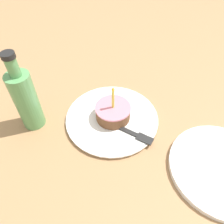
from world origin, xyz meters
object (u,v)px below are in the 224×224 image
cake_slice (113,112)px  fork (130,132)px  plate (112,118)px  bottle (26,99)px  side_plate (222,168)px

cake_slice → fork: bearing=-83.0°
plate → cake_slice: bearing=-41.5°
fork → bottle: bottle is taller
fork → side_plate: bearing=-57.5°
cake_slice → fork: size_ratio=0.79×
cake_slice → fork: (0.01, -0.07, -0.02)m
plate → side_plate: bearing=-63.2°
plate → bottle: (-0.20, 0.11, 0.09)m
plate → side_plate: 0.32m
side_plate → cake_slice: bearing=116.6°
bottle → side_plate: bottle is taller
fork → side_plate: size_ratio=0.58×
plate → cake_slice: cake_slice is taller
bottle → side_plate: bearing=-49.3°
fork → cake_slice: bearing=97.0°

